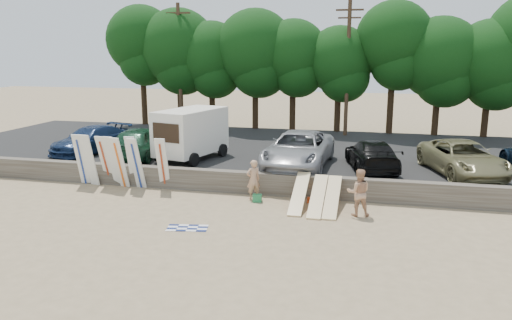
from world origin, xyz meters
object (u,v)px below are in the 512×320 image
Objects in this scene: car_3 at (372,155)px; box_trailer at (191,131)px; beachgoer_b at (359,192)px; car_1 at (140,142)px; car_4 at (463,158)px; car_2 at (298,150)px; beachgoer_a at (253,180)px; cooler at (257,198)px; car_0 at (91,140)px.

box_trailer is at bearing -13.02° from car_3.
car_3 is 2.65× the size of beachgoer_b.
box_trailer is 2.92m from car_1.
car_4 is at bearing -139.55° from beachgoer_b.
car_3 reaches higher than beachgoer_b.
car_2 reaches higher than car_1.
car_1 is 1.01× the size of car_3.
car_2 is at bearing -8.14° from car_3.
car_2 is 4.00m from beachgoer_a.
cooler is at bearing -170.77° from car_4.
cooler is at bearing -19.00° from beachgoer_b.
box_trailer is 6.79m from cooler.
car_1 is 12.90m from beachgoer_b.
beachgoer_a is (-5.00, -3.92, -0.55)m from car_3.
car_0 is 15.62m from car_3.
car_1 reaches higher than car_3.
beachgoer_b is at bearing -148.22° from car_4.
beachgoer_a is at bearing -8.16° from car_0.
car_4 is 9.98m from cooler.
car_3 is at bearing -102.46° from beachgoer_b.
car_4 is 2.97× the size of beachgoer_b.
car_1 is at bearing -30.95° from beachgoer_b.
box_trailer reaches higher than beachgoer_a.
car_2 is at bearing -147.86° from beachgoer_a.
box_trailer reaches higher than car_4.
cooler is (4.69, -4.46, -2.05)m from box_trailer.
car_4 reaches higher than car_3.
car_1 is 0.90× the size of car_4.
box_trailer is 6.17m from beachgoer_a.
car_1 reaches higher than beachgoer_b.
box_trailer reaches higher than beachgoer_b.
beachgoer_a is (7.26, -3.84, -0.68)m from car_1.
beachgoer_b is (-0.42, -5.14, -0.48)m from car_3.
car_2 is 3.59m from car_3.
car_4 is (13.60, -0.16, -0.72)m from box_trailer.
car_2 is 3.58× the size of beachgoer_a.
cooler is at bearing 30.18° from car_3.
car_0 is 12.05m from car_2.
car_4 is (7.75, 0.25, -0.09)m from car_2.
car_4 is at bearing 4.44° from car_2.
car_3 is 6.38m from beachgoer_a.
box_trailer is 13.62m from car_4.
beachgoer_a is 4.75m from beachgoer_b.
box_trailer reaches higher than car_0.
car_4 is 6.92m from beachgoer_b.
box_trailer is 10.53m from beachgoer_b.
beachgoer_b is at bearing -54.52° from car_2.
box_trailer reaches higher than car_1.
beachgoer_a is (10.61, -4.38, -0.56)m from car_0.
car_1 is 16.44m from car_4.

